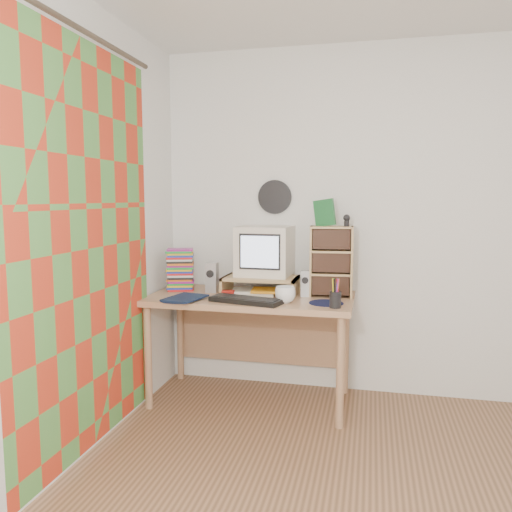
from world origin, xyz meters
The scene contains 20 objects.
back_wall centered at (0.00, 1.75, 1.25)m, with size 3.50×3.50×0.00m, color white.
left_wall centered at (-1.75, 0.00, 1.25)m, with size 3.50×3.50×0.00m, color white.
curtain centered at (-1.71, 0.48, 1.15)m, with size 2.20×2.20×0.00m, color red.
wall_disc centered at (-0.93, 1.73, 1.43)m, with size 0.25×0.25×0.02m, color black.
desk centered at (-1.03, 1.44, 0.62)m, with size 1.40×0.70×0.75m.
monitor_riser centered at (-0.98, 1.48, 0.84)m, with size 0.52×0.30×0.12m.
crt_monitor centered at (-0.97, 1.53, 1.05)m, with size 0.37×0.37×0.35m, color silver.
speaker_left centered at (-1.33, 1.45, 0.86)m, with size 0.08×0.08×0.21m, color #ACACB1.
speaker_right centered at (-0.66, 1.45, 0.84)m, with size 0.07×0.07×0.18m, color #ACACB1.
keyboard centered at (-1.01, 1.15, 0.77)m, with size 0.47×0.16×0.03m, color black.
dvd_stack centered at (-1.58, 1.47, 0.88)m, with size 0.18×0.13×0.26m, color brown, non-canonical shape.
cd_rack centered at (-0.49, 1.50, 0.99)m, with size 0.29×0.15×0.48m, color tan.
mug centered at (-0.76, 1.21, 0.80)m, with size 0.13×0.13×0.11m, color white.
diary centered at (-1.52, 1.16, 0.78)m, with size 0.25×0.19×0.05m, color #101D3A.
mousepad centered at (-0.50, 1.25, 0.75)m, with size 0.22×0.22×0.00m, color black.
pen_cup centered at (-0.43, 1.13, 0.82)m, with size 0.07×0.07×0.14m, color black, non-canonical shape.
papers centered at (-0.98, 1.45, 0.77)m, with size 0.30×0.22×0.04m, color white, non-canonical shape.
red_box centered at (-1.17, 1.32, 0.77)m, with size 0.08×0.05×0.04m, color red.
game_box centered at (-0.54, 1.52, 1.32)m, with size 0.14×0.03×0.18m, color #1C6330.
webcam centered at (-0.39, 1.50, 1.27)m, with size 0.05×0.05×0.08m, color black, non-canonical shape.
Camera 1 is at (-0.22, -1.91, 1.42)m, focal length 35.00 mm.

